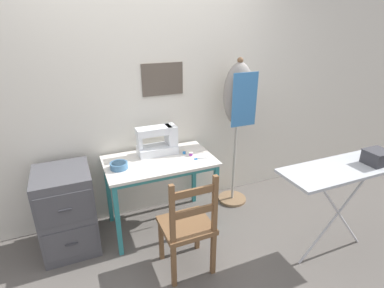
# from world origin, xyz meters

# --- Properties ---
(ground_plane) EXTENTS (14.00, 14.00, 0.00)m
(ground_plane) POSITION_xyz_m (0.00, 0.00, 0.00)
(ground_plane) COLOR #5B5651
(wall_back) EXTENTS (10.00, 0.07, 2.55)m
(wall_back) POSITION_xyz_m (0.00, 0.68, 1.28)
(wall_back) COLOR silver
(wall_back) RESTS_ON ground_plane
(sewing_table) EXTENTS (1.02, 0.61, 0.74)m
(sewing_table) POSITION_xyz_m (0.00, 0.29, 0.64)
(sewing_table) COLOR silver
(sewing_table) RESTS_ON ground_plane
(sewing_machine) EXTENTS (0.40, 0.19, 0.30)m
(sewing_machine) POSITION_xyz_m (0.05, 0.45, 0.87)
(sewing_machine) COLOR white
(sewing_machine) RESTS_ON sewing_table
(fabric_bowl) EXTENTS (0.16, 0.16, 0.06)m
(fabric_bowl) POSITION_xyz_m (-0.38, 0.27, 0.77)
(fabric_bowl) COLOR teal
(fabric_bowl) RESTS_ON sewing_table
(scissors) EXTENTS (0.15, 0.05, 0.01)m
(scissors) POSITION_xyz_m (0.36, 0.18, 0.74)
(scissors) COLOR silver
(scissors) RESTS_ON sewing_table
(thread_spool_near_machine) EXTENTS (0.04, 0.04, 0.04)m
(thread_spool_near_machine) POSITION_xyz_m (0.26, 0.33, 0.76)
(thread_spool_near_machine) COLOR #2875C1
(thread_spool_near_machine) RESTS_ON sewing_table
(thread_spool_mid_table) EXTENTS (0.04, 0.04, 0.04)m
(thread_spool_mid_table) POSITION_xyz_m (0.31, 0.27, 0.75)
(thread_spool_mid_table) COLOR purple
(thread_spool_mid_table) RESTS_ON sewing_table
(wooden_chair) EXTENTS (0.40, 0.38, 0.92)m
(wooden_chair) POSITION_xyz_m (0.02, -0.35, 0.43)
(wooden_chair) COLOR brown
(wooden_chair) RESTS_ON ground_plane
(filing_cabinet) EXTENTS (0.47, 0.52, 0.77)m
(filing_cabinet) POSITION_xyz_m (-0.86, 0.33, 0.39)
(filing_cabinet) COLOR #4C4C51
(filing_cabinet) RESTS_ON ground_plane
(dress_form) EXTENTS (0.33, 0.32, 1.62)m
(dress_form) POSITION_xyz_m (0.89, 0.41, 1.18)
(dress_form) COLOR #846647
(dress_form) RESTS_ON ground_plane
(ironing_board) EXTENTS (1.17, 0.38, 0.88)m
(ironing_board) POSITION_xyz_m (1.28, -0.68, 0.83)
(ironing_board) COLOR #ADB2B7
(ironing_board) RESTS_ON ground_plane
(storage_box) EXTENTS (0.19, 0.17, 0.11)m
(storage_box) POSITION_xyz_m (1.51, -0.73, 0.93)
(storage_box) COLOR #333338
(storage_box) RESTS_ON ironing_board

